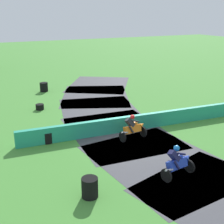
% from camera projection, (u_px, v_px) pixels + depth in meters
% --- Properties ---
extents(ground_plane, '(120.00, 120.00, 0.00)m').
position_uv_depth(ground_plane, '(118.00, 132.00, 18.04)').
color(ground_plane, '#428433').
extents(track_asphalt, '(11.21, 32.93, 0.01)m').
position_uv_depth(track_asphalt, '(140.00, 129.00, 18.56)').
color(track_asphalt, '#3D3D42').
rests_on(track_asphalt, ground).
extents(safety_barrier, '(21.31, 1.92, 0.90)m').
position_uv_depth(safety_barrier, '(187.00, 115.00, 19.64)').
color(safety_barrier, '#239375').
rests_on(safety_barrier, ground).
extents(motorcycle_lead_orange, '(1.68, 0.91, 1.42)m').
position_uv_depth(motorcycle_lead_orange, '(133.00, 128.00, 16.99)').
color(motorcycle_lead_orange, black).
rests_on(motorcycle_lead_orange, ground).
extents(motorcycle_chase_blue, '(1.67, 0.96, 1.42)m').
position_uv_depth(motorcycle_chase_blue, '(178.00, 162.00, 13.11)').
color(motorcycle_chase_blue, black).
rests_on(motorcycle_chase_blue, ground).
extents(tire_stack_near, '(0.70, 0.70, 0.80)m').
position_uv_depth(tire_stack_near, '(44.00, 87.00, 27.06)').
color(tire_stack_near, black).
rests_on(tire_stack_near, ground).
extents(tire_stack_mid_a, '(0.59, 0.59, 0.40)m').
position_uv_depth(tire_stack_mid_a, '(40.00, 107.00, 22.12)').
color(tire_stack_mid_a, black).
rests_on(tire_stack_mid_a, ground).
extents(tire_stack_mid_b, '(0.63, 0.63, 0.60)m').
position_uv_depth(tire_stack_mid_b, '(48.00, 137.00, 16.55)').
color(tire_stack_mid_b, black).
rests_on(tire_stack_mid_b, ground).
extents(tire_stack_far, '(0.64, 0.64, 0.80)m').
position_uv_depth(tire_stack_far, '(90.00, 187.00, 11.64)').
color(tire_stack_far, black).
rests_on(tire_stack_far, ground).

